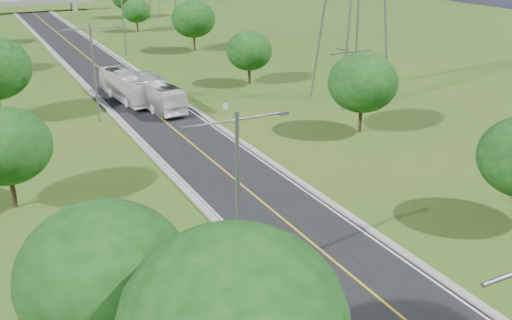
{
  "coord_description": "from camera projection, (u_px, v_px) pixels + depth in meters",
  "views": [
    {
      "loc": [
        -17.7,
        -12.48,
        18.26
      ],
      "look_at": [
        -0.01,
        21.39,
        3.0
      ],
      "focal_mm": 40.0,
      "sensor_mm": 36.0,
      "label": 1
    }
  ],
  "objects": [
    {
      "name": "overpass",
      "position": [
        31.0,
        3.0,
        139.01
      ],
      "size": [
        30.0,
        3.0,
        3.2
      ],
      "color": "gray",
      "rests_on": "ground"
    },
    {
      "name": "streetlight_mid_left",
      "position": [
        94.0,
        65.0,
        56.91
      ],
      "size": [
        5.9,
        0.25,
        10.0
      ],
      "color": "slate",
      "rests_on": "ground"
    },
    {
      "name": "road",
      "position": [
        107.0,
        74.0,
        78.97
      ],
      "size": [
        8.0,
        150.0,
        0.06
      ],
      "primitive_type": "cube",
      "color": "black",
      "rests_on": "ground"
    },
    {
      "name": "curb_left",
      "position": [
        76.0,
        77.0,
        77.12
      ],
      "size": [
        0.5,
        150.0,
        0.22
      ],
      "primitive_type": "cube",
      "color": "gray",
      "rests_on": "ground"
    },
    {
      "name": "ground",
      "position": [
        119.0,
        84.0,
        74.05
      ],
      "size": [
        260.0,
        260.0,
        0.0
      ],
      "primitive_type": "plane",
      "color": "#2E4E15",
      "rests_on": "ground"
    },
    {
      "name": "tree_rc",
      "position": [
        249.0,
        51.0,
        72.3
      ],
      "size": [
        5.88,
        5.88,
        6.84
      ],
      "color": "black",
      "rests_on": "ground"
    },
    {
      "name": "tree_la",
      "position": [
        104.0,
        275.0,
        23.27
      ],
      "size": [
        7.14,
        7.14,
        8.3
      ],
      "color": "black",
      "rests_on": "ground"
    },
    {
      "name": "streetlight_near_left",
      "position": [
        238.0,
        186.0,
        29.75
      ],
      "size": [
        5.9,
        0.25,
        10.0
      ],
      "color": "slate",
      "rests_on": "ground"
    },
    {
      "name": "tree_rb",
      "position": [
        363.0,
        83.0,
        54.39
      ],
      "size": [
        6.72,
        6.72,
        7.82
      ],
      "color": "black",
      "rests_on": "ground"
    },
    {
      "name": "curb_right",
      "position": [
        137.0,
        70.0,
        80.77
      ],
      "size": [
        0.5,
        150.0,
        0.22
      ],
      "primitive_type": "cube",
      "color": "gray",
      "rests_on": "ground"
    },
    {
      "name": "tree_lb",
      "position": [
        5.0,
        146.0,
        39.1
      ],
      "size": [
        6.3,
        6.3,
        7.33
      ],
      "color": "black",
      "rests_on": "ground"
    },
    {
      "name": "bus_outbound",
      "position": [
        155.0,
        94.0,
        63.23
      ],
      "size": [
        3.51,
        11.7,
        3.21
      ],
      "primitive_type": "imported",
      "rotation": [
        0.0,
        0.0,
        3.21
      ],
      "color": "silver",
      "rests_on": "road"
    },
    {
      "name": "tree_rd",
      "position": [
        193.0,
        19.0,
        92.57
      ],
      "size": [
        7.14,
        7.14,
        8.3
      ],
      "color": "black",
      "rests_on": "ground"
    },
    {
      "name": "tree_re",
      "position": [
        136.0,
        11.0,
        111.71
      ],
      "size": [
        5.46,
        5.46,
        6.35
      ],
      "color": "black",
      "rests_on": "ground"
    },
    {
      "name": "bus_inbound",
      "position": [
        127.0,
        86.0,
        66.27
      ],
      "size": [
        3.74,
        11.83,
        3.24
      ],
      "primitive_type": "imported",
      "rotation": [
        0.0,
        0.0,
        0.09
      ],
      "color": "white",
      "rests_on": "road"
    },
    {
      "name": "speed_limit_sign",
      "position": [
        226.0,
        110.0,
        57.56
      ],
      "size": [
        0.55,
        0.09,
        2.4
      ],
      "color": "slate",
      "rests_on": "ground"
    },
    {
      "name": "streetlight_far_right",
      "position": [
        123.0,
        17.0,
        89.24
      ],
      "size": [
        5.9,
        0.25,
        10.0
      ],
      "color": "slate",
      "rests_on": "ground"
    }
  ]
}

